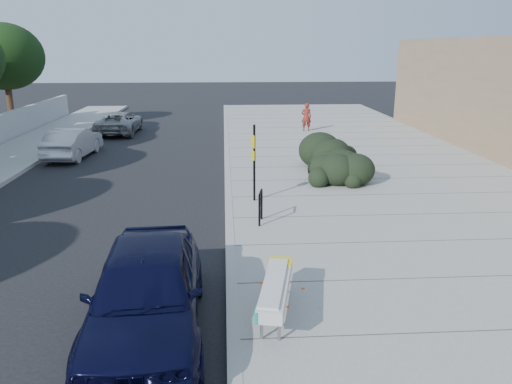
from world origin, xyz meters
TOP-DOWN VIEW (x-y plane):
  - ground at (0.00, 0.00)m, footprint 120.00×120.00m
  - sidewalk_near at (5.60, 5.00)m, footprint 11.20×50.00m
  - curb_near at (0.00, 5.00)m, footprint 0.22×50.00m
  - tree_far_f at (-12.50, 19.00)m, footprint 4.40×4.40m
  - bench at (0.76, -3.23)m, footprint 0.87×2.18m
  - bike_rack at (0.84, 1.59)m, footprint 0.15×0.60m
  - sign_post at (0.79, 3.62)m, footprint 0.12×0.27m
  - hedge at (4.00, 6.85)m, footprint 3.03×4.48m
  - sedan_navy at (-1.44, -3.47)m, footprint 2.11×4.75m
  - wagon_silver at (-6.78, 11.08)m, footprint 1.73×4.09m
  - suv_silver at (-6.00, 17.40)m, footprint 2.12×4.47m
  - pedestrian at (4.52, 16.72)m, footprint 0.59×0.40m

SIDE VIEW (x-z plane):
  - ground at x=0.00m, z-range 0.00..0.00m
  - sidewalk_near at x=5.60m, z-range 0.00..0.15m
  - curb_near at x=0.00m, z-range 0.00..0.17m
  - suv_silver at x=-6.00m, z-range 0.00..1.23m
  - wagon_silver at x=-6.78m, z-range 0.00..1.31m
  - bench at x=0.76m, z-range 0.34..0.99m
  - bike_rack at x=0.84m, z-range 0.24..1.12m
  - sedan_navy at x=-1.44m, z-range 0.00..1.59m
  - hedge at x=4.00m, z-range 0.15..1.68m
  - pedestrian at x=4.52m, z-range 0.15..1.71m
  - sign_post at x=0.79m, z-range 0.32..2.67m
  - tree_far_f at x=-12.50m, z-range 1.15..7.22m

